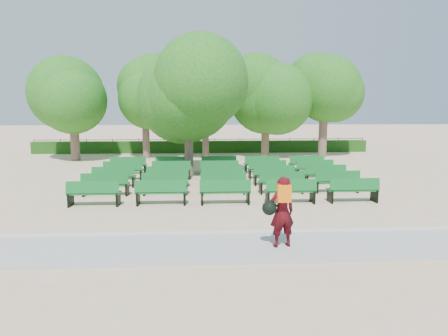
{
  "coord_description": "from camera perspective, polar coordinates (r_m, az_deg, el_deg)",
  "views": [
    {
      "loc": [
        -0.07,
        -17.18,
        3.64
      ],
      "look_at": [
        0.86,
        -1.0,
        1.1
      ],
      "focal_mm": 32.0,
      "sensor_mm": 36.0,
      "label": 1
    }
  ],
  "objects": [
    {
      "name": "paving",
      "position": [
        10.43,
        -2.75,
        -11.35
      ],
      "size": [
        30.0,
        2.2,
        0.06
      ],
      "primitive_type": "cube",
      "color": "#A9A9A4",
      "rests_on": "ground"
    },
    {
      "name": "ground",
      "position": [
        17.56,
        -2.98,
        -3.07
      ],
      "size": [
        120.0,
        120.0,
        0.0
      ],
      "primitive_type": "plane",
      "color": "#D5B08D"
    },
    {
      "name": "bench_array",
      "position": [
        18.36,
        -0.38,
        -2.22
      ],
      "size": [
        1.93,
        0.75,
        1.19
      ],
      "rotation": [
        0.0,
        0.0,
        0.09
      ],
      "color": "#116324",
      "rests_on": "ground"
    },
    {
      "name": "person",
      "position": [
        10.26,
        8.16,
        -6.08
      ],
      "size": [
        0.89,
        0.58,
        1.82
      ],
      "rotation": [
        0.0,
        0.0,
        3.37
      ],
      "color": "#40090E",
      "rests_on": "ground"
    },
    {
      "name": "tree_among",
      "position": [
        20.49,
        -5.14,
        10.88
      ],
      "size": [
        4.71,
        4.71,
        6.5
      ],
      "color": "brown",
      "rests_on": "ground"
    },
    {
      "name": "hedge",
      "position": [
        31.35,
        -3.13,
        3.05
      ],
      "size": [
        26.0,
        0.7,
        0.9
      ],
      "primitive_type": "cube",
      "color": "#1C4A13",
      "rests_on": "ground"
    },
    {
      "name": "fence",
      "position": [
        31.79,
        -3.12,
        2.31
      ],
      "size": [
        26.0,
        0.1,
        1.02
      ],
      "primitive_type": null,
      "color": "black",
      "rests_on": "ground"
    },
    {
      "name": "tree_line",
      "position": [
        27.43,
        -3.1,
        1.26
      ],
      "size": [
        21.8,
        6.8,
        7.04
      ],
      "primitive_type": null,
      "color": "#2A741F",
      "rests_on": "ground"
    },
    {
      "name": "curb",
      "position": [
        11.51,
        -2.81,
        -9.28
      ],
      "size": [
        30.0,
        0.12,
        0.1
      ],
      "primitive_type": "cube",
      "color": "silver",
      "rests_on": "ground"
    }
  ]
}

